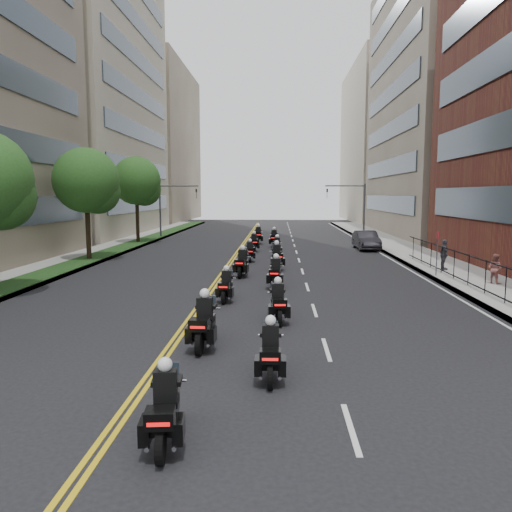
% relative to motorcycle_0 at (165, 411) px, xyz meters
% --- Properties ---
extents(ground, '(160.00, 160.00, 0.00)m').
position_rel_motorcycle_0_xyz_m(ground, '(0.29, 0.77, -0.63)').
color(ground, black).
rests_on(ground, ground).
extents(sidewalk_right, '(4.00, 90.00, 0.15)m').
position_rel_motorcycle_0_xyz_m(sidewalk_right, '(12.29, 25.77, -0.56)').
color(sidewalk_right, gray).
rests_on(sidewalk_right, ground).
extents(sidewalk_left, '(4.00, 90.00, 0.15)m').
position_rel_motorcycle_0_xyz_m(sidewalk_left, '(-11.71, 25.77, -0.56)').
color(sidewalk_left, gray).
rests_on(sidewalk_left, ground).
extents(grass_strip, '(2.00, 90.00, 0.04)m').
position_rel_motorcycle_0_xyz_m(grass_strip, '(-10.91, 25.77, -0.46)').
color(grass_strip, '#133513').
rests_on(grass_strip, sidewalk_left).
extents(building_right_tan, '(15.11, 28.00, 30.00)m').
position_rel_motorcycle_0_xyz_m(building_right_tan, '(21.77, 48.77, 14.37)').
color(building_right_tan, '#766B56').
rests_on(building_right_tan, ground).
extents(building_right_far, '(15.00, 28.00, 26.00)m').
position_rel_motorcycle_0_xyz_m(building_right_far, '(21.79, 78.77, 12.37)').
color(building_right_far, '#ADA88C').
rests_on(building_right_far, ground).
extents(building_left_mid, '(16.11, 28.00, 34.00)m').
position_rel_motorcycle_0_xyz_m(building_left_mid, '(-21.69, 48.77, 16.37)').
color(building_left_mid, '#ADA88C').
rests_on(building_left_mid, ground).
extents(building_left_far, '(16.00, 28.00, 26.00)m').
position_rel_motorcycle_0_xyz_m(building_left_far, '(-21.71, 78.77, 12.37)').
color(building_left_far, '#766B56').
rests_on(building_left_far, ground).
extents(iron_fence, '(0.05, 28.00, 1.50)m').
position_rel_motorcycle_0_xyz_m(iron_fence, '(11.29, 12.77, 0.27)').
color(iron_fence, black).
rests_on(iron_fence, sidewalk_right).
extents(street_trees, '(4.40, 38.40, 7.98)m').
position_rel_motorcycle_0_xyz_m(street_trees, '(-10.76, 19.38, 4.50)').
color(street_trees, '#2D2214').
rests_on(street_trees, ground).
extents(traffic_signal_right, '(4.09, 0.20, 5.60)m').
position_rel_motorcycle_0_xyz_m(traffic_signal_right, '(9.83, 42.77, 3.06)').
color(traffic_signal_right, '#3F3F44').
rests_on(traffic_signal_right, ground).
extents(traffic_signal_left, '(4.09, 0.20, 5.60)m').
position_rel_motorcycle_0_xyz_m(traffic_signal_left, '(-9.25, 42.77, 3.06)').
color(traffic_signal_left, '#3F3F44').
rests_on(traffic_signal_left, ground).
extents(motorcycle_0, '(0.61, 2.17, 1.61)m').
position_rel_motorcycle_0_xyz_m(motorcycle_0, '(0.00, 0.00, 0.00)').
color(motorcycle_0, black).
rests_on(motorcycle_0, ground).
extents(motorcycle_1, '(0.49, 2.15, 1.59)m').
position_rel_motorcycle_0_xyz_m(motorcycle_1, '(1.87, 3.36, -0.01)').
color(motorcycle_1, black).
rests_on(motorcycle_1, ground).
extents(motorcycle_2, '(0.56, 2.40, 1.77)m').
position_rel_motorcycle_0_xyz_m(motorcycle_2, '(-0.15, 5.81, 0.06)').
color(motorcycle_2, black).
rests_on(motorcycle_2, ground).
extents(motorcycle_3, '(0.58, 2.19, 1.62)m').
position_rel_motorcycle_0_xyz_m(motorcycle_3, '(2.05, 8.96, 0.00)').
color(motorcycle_3, black).
rests_on(motorcycle_3, ground).
extents(motorcycle_4, '(0.49, 2.08, 1.53)m').
position_rel_motorcycle_0_xyz_m(motorcycle_4, '(-0.17, 12.34, -0.03)').
color(motorcycle_4, black).
rests_on(motorcycle_4, ground).
extents(motorcycle_5, '(0.60, 2.26, 1.67)m').
position_rel_motorcycle_0_xyz_m(motorcycle_5, '(1.93, 15.59, 0.02)').
color(motorcycle_5, black).
rests_on(motorcycle_5, ground).
extents(motorcycle_6, '(0.66, 2.36, 1.74)m').
position_rel_motorcycle_0_xyz_m(motorcycle_6, '(0.05, 18.80, 0.05)').
color(motorcycle_6, black).
rests_on(motorcycle_6, ground).
extents(motorcycle_7, '(0.68, 2.39, 1.77)m').
position_rel_motorcycle_0_xyz_m(motorcycle_7, '(1.97, 21.54, 0.06)').
color(motorcycle_7, black).
rests_on(motorcycle_7, ground).
extents(motorcycle_8, '(0.52, 2.09, 1.55)m').
position_rel_motorcycle_0_xyz_m(motorcycle_8, '(0.12, 25.08, -0.02)').
color(motorcycle_8, black).
rests_on(motorcycle_8, ground).
extents(motorcycle_9, '(0.49, 2.14, 1.58)m').
position_rel_motorcycle_0_xyz_m(motorcycle_9, '(1.97, 28.21, -0.01)').
color(motorcycle_9, black).
rests_on(motorcycle_9, ground).
extents(motorcycle_10, '(0.62, 2.19, 1.61)m').
position_rel_motorcycle_0_xyz_m(motorcycle_10, '(0.11, 31.20, 0.00)').
color(motorcycle_10, black).
rests_on(motorcycle_10, ground).
extents(motorcycle_11, '(0.56, 2.34, 1.73)m').
position_rel_motorcycle_0_xyz_m(motorcycle_11, '(1.67, 34.66, 0.05)').
color(motorcycle_11, black).
rests_on(motorcycle_11, ground).
extents(motorcycle_12, '(0.58, 2.47, 1.83)m').
position_rel_motorcycle_0_xyz_m(motorcycle_12, '(0.20, 37.18, 0.09)').
color(motorcycle_12, black).
rests_on(motorcycle_12, ground).
extents(parked_sedan, '(1.75, 4.73, 1.55)m').
position_rel_motorcycle_0_xyz_m(parked_sedan, '(9.32, 32.82, 0.14)').
color(parked_sedan, black).
rests_on(parked_sedan, ground).
extents(pedestrian_b, '(0.87, 0.91, 1.48)m').
position_rel_motorcycle_0_xyz_m(pedestrian_b, '(12.80, 16.36, 0.26)').
color(pedestrian_b, '#965752').
rests_on(pedestrian_b, sidewalk_right).
extents(pedestrian_c, '(0.46, 1.05, 1.77)m').
position_rel_motorcycle_0_xyz_m(pedestrian_c, '(11.76, 20.85, 0.40)').
color(pedestrian_c, '#44444C').
rests_on(pedestrian_c, sidewalk_right).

